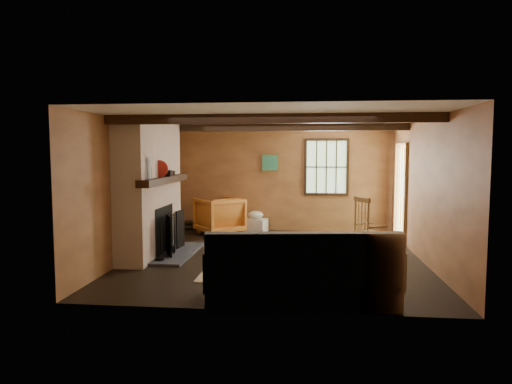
# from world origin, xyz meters

# --- Properties ---
(ground) EXTENTS (5.50, 5.50, 0.00)m
(ground) POSITION_xyz_m (0.00, 0.00, 0.00)
(ground) COLOR black
(ground) RESTS_ON ground
(room_envelope) EXTENTS (5.02, 5.52, 2.44)m
(room_envelope) POSITION_xyz_m (0.22, 0.26, 1.63)
(room_envelope) COLOR #AD683D
(room_envelope) RESTS_ON ground
(fireplace) EXTENTS (1.02, 2.30, 2.40)m
(fireplace) POSITION_xyz_m (-2.23, -0.00, 1.10)
(fireplace) COLOR brown
(fireplace) RESTS_ON ground
(rug) EXTENTS (2.50, 3.00, 0.01)m
(rug) POSITION_xyz_m (0.20, -0.20, 0.00)
(rug) COLOR beige
(rug) RESTS_ON ground
(rocking_chair) EXTENTS (0.88, 0.73, 1.08)m
(rocking_chair) POSITION_xyz_m (1.62, 0.14, 0.45)
(rocking_chair) COLOR tan
(rocking_chair) RESTS_ON ground
(sofa) EXTENTS (2.42, 1.31, 0.93)m
(sofa) POSITION_xyz_m (0.48, -2.39, 0.33)
(sofa) COLOR beige
(sofa) RESTS_ON ground
(firewood_pile) EXTENTS (0.65, 0.12, 0.24)m
(firewood_pile) POSITION_xyz_m (-2.11, 2.58, 0.12)
(firewood_pile) COLOR brown
(firewood_pile) RESTS_ON ground
(laundry_basket) EXTENTS (0.58, 0.50, 0.30)m
(laundry_basket) POSITION_xyz_m (-0.62, 2.55, 0.15)
(laundry_basket) COLOR silver
(laundry_basket) RESTS_ON ground
(basket_pillow) EXTENTS (0.44, 0.39, 0.18)m
(basket_pillow) POSITION_xyz_m (-0.62, 2.55, 0.39)
(basket_pillow) COLOR beige
(basket_pillow) RESTS_ON laundry_basket
(armchair) EXTENTS (1.28, 1.28, 0.84)m
(armchair) POSITION_xyz_m (-1.39, 2.11, 0.42)
(armchair) COLOR #BF6026
(armchair) RESTS_ON ground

